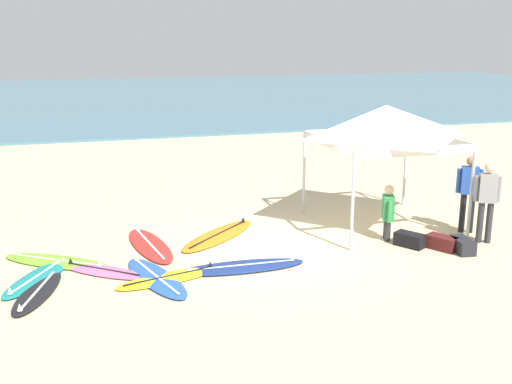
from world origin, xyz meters
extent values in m
plane|color=beige|center=(0.00, 0.00, 0.00)|extent=(80.00, 80.00, 0.00)
cube|color=teal|center=(0.00, 32.27, 0.05)|extent=(80.00, 36.00, 0.10)
cylinder|color=#B7B7BC|center=(1.53, -0.48, 1.02)|extent=(0.07, 0.07, 2.05)
cylinder|color=#B7B7BC|center=(4.26, -0.48, 1.02)|extent=(0.07, 0.07, 2.05)
cylinder|color=#B7B7BC|center=(1.53, 2.25, 1.02)|extent=(0.07, 0.07, 2.05)
cylinder|color=#B7B7BC|center=(4.26, 2.25, 1.02)|extent=(0.07, 0.07, 2.05)
cube|color=white|center=(2.89, -0.48, 1.96)|extent=(2.73, 0.03, 0.18)
cube|color=white|center=(2.89, 2.25, 1.96)|extent=(2.73, 0.03, 0.18)
cube|color=white|center=(1.53, 0.89, 1.96)|extent=(0.03, 2.73, 0.18)
cube|color=white|center=(4.26, 0.89, 1.96)|extent=(0.03, 2.73, 0.18)
pyramid|color=white|center=(2.89, 0.89, 2.40)|extent=(2.85, 2.85, 0.70)
ellipsoid|color=blue|center=(-2.45, -0.90, 0.04)|extent=(1.20, 2.29, 0.07)
cube|color=white|center=(-2.45, -0.90, 0.07)|extent=(0.57, 1.82, 0.01)
cone|color=white|center=(-2.71, -0.03, 0.13)|extent=(0.09, 0.09, 0.12)
ellipsoid|color=#7AD12D|center=(-4.18, 0.43, 0.04)|extent=(2.24, 1.78, 0.07)
cube|color=white|center=(-4.18, 0.43, 0.07)|extent=(1.64, 1.11, 0.01)
cone|color=white|center=(-3.40, -0.09, 0.13)|extent=(0.09, 0.09, 0.12)
ellipsoid|color=red|center=(-2.36, 0.86, 0.04)|extent=(1.01, 2.43, 0.07)
cube|color=white|center=(-2.36, 0.86, 0.07)|extent=(0.37, 1.98, 0.01)
cone|color=white|center=(-2.51, 1.82, 0.13)|extent=(0.09, 0.09, 0.12)
ellipsoid|color=black|center=(-4.45, -0.97, 0.04)|extent=(1.03, 1.95, 0.07)
cube|color=white|center=(-4.45, -0.97, 0.07)|extent=(0.50, 1.55, 0.01)
cone|color=white|center=(-4.67, -1.71, 0.13)|extent=(0.09, 0.09, 0.12)
ellipsoid|color=navy|center=(-0.86, -0.82, 0.04)|extent=(2.45, 0.71, 0.07)
cube|color=white|center=(-0.86, -0.82, 0.07)|extent=(2.07, 0.09, 0.01)
cone|color=white|center=(-1.85, -0.80, 0.13)|extent=(0.09, 0.09, 0.12)
ellipsoid|color=orange|center=(-0.86, 1.09, 0.04)|extent=(2.27, 2.20, 0.07)
cube|color=black|center=(-0.86, 1.09, 0.07)|extent=(1.57, 1.48, 0.01)
cone|color=black|center=(-0.12, 1.79, 0.13)|extent=(0.09, 0.09, 0.12)
ellipsoid|color=#19847F|center=(-4.47, -0.27, 0.04)|extent=(1.48, 2.04, 0.07)
cube|color=white|center=(-4.47, -0.27, 0.07)|extent=(0.89, 1.53, 0.01)
cone|color=white|center=(-4.88, -1.00, 0.13)|extent=(0.09, 0.09, 0.12)
ellipsoid|color=pink|center=(-3.34, -0.31, 0.04)|extent=(1.73, 1.52, 0.07)
cube|color=black|center=(-3.34, -0.31, 0.07)|extent=(1.23, 1.00, 0.01)
cone|color=black|center=(-3.92, 0.16, 0.13)|extent=(0.09, 0.09, 0.12)
ellipsoid|color=yellow|center=(-2.23, -0.97, 0.04)|extent=(2.08, 1.03, 0.07)
cube|color=black|center=(-2.23, -0.97, 0.07)|extent=(1.66, 0.48, 0.01)
cone|color=black|center=(-1.44, -0.76, 0.13)|extent=(0.09, 0.09, 0.12)
cylinder|color=#2D2D33|center=(4.49, -0.85, 0.44)|extent=(0.13, 0.13, 0.88)
cylinder|color=#2D2D33|center=(4.33, -0.77, 0.44)|extent=(0.13, 0.13, 0.88)
cube|color=gray|center=(4.41, -0.81, 1.18)|extent=(0.42, 0.36, 0.60)
sphere|color=beige|center=(4.41, -0.81, 1.60)|extent=(0.21, 0.21, 0.21)
cylinder|color=gray|center=(4.62, -0.91, 1.16)|extent=(0.09, 0.09, 0.54)
cylinder|color=gray|center=(4.20, -0.71, 1.16)|extent=(0.09, 0.09, 0.54)
cylinder|color=black|center=(4.55, -0.15, 0.44)|extent=(0.13, 0.13, 0.88)
cylinder|color=black|center=(4.39, -0.07, 0.44)|extent=(0.13, 0.13, 0.88)
cube|color=#2851B2|center=(4.47, -0.11, 1.18)|extent=(0.42, 0.36, 0.60)
sphere|color=#9E7051|center=(4.47, -0.11, 1.60)|extent=(0.21, 0.21, 0.21)
cylinder|color=#2851B2|center=(4.67, -0.22, 1.16)|extent=(0.09, 0.09, 0.54)
cylinder|color=#2851B2|center=(4.26, 0.00, 1.16)|extent=(0.09, 0.09, 0.54)
cylinder|color=#2D2D33|center=(2.51, -0.17, 0.23)|extent=(0.13, 0.13, 0.45)
cylinder|color=#2D2D33|center=(2.58, 0.00, 0.23)|extent=(0.13, 0.13, 0.45)
cube|color=#2D8C47|center=(2.55, -0.08, 0.71)|extent=(0.33, 0.41, 0.52)
sphere|color=beige|center=(2.55, -0.08, 1.09)|extent=(0.21, 0.21, 0.21)
cylinder|color=#2D8C47|center=(2.46, -0.30, 0.69)|extent=(0.09, 0.09, 0.47)
cylinder|color=#2D8C47|center=(2.63, 0.13, 0.69)|extent=(0.09, 0.09, 0.47)
cube|color=#232328|center=(3.63, -1.20, 0.14)|extent=(0.39, 0.63, 0.28)
cube|color=#4C1919|center=(3.33, -0.94, 0.14)|extent=(0.57, 0.68, 0.28)
cube|color=black|center=(2.80, -0.60, 0.14)|extent=(0.59, 0.68, 0.28)
camera|label=1|loc=(-3.56, -11.09, 4.24)|focal=42.57mm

